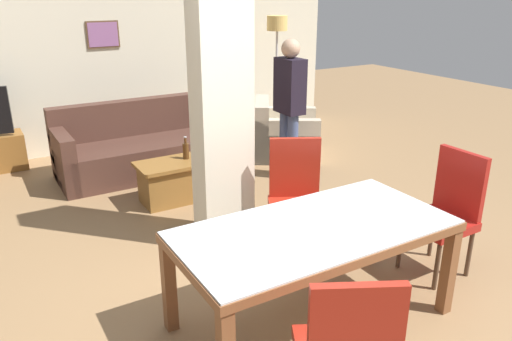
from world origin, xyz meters
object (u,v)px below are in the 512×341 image
dining_chair_far_right (296,194)px  armchair (283,136)px  dining_table (314,245)px  coffee_table (173,181)px  bottle (186,150)px  dining_chair_head_right (447,209)px  sofa (146,148)px  standing_person (290,100)px  floor_lamp (277,35)px

dining_chair_far_right → armchair: dining_chair_far_right is taller
dining_table → dining_chair_far_right: dining_chair_far_right is taller
coffee_table → dining_table: bearing=-89.0°
dining_table → bottle: (0.13, 2.48, -0.05)m
dining_table → dining_chair_head_right: size_ratio=1.85×
dining_chair_head_right → bottle: (-1.19, 2.48, -0.00)m
sofa → dining_table: bearing=89.7°
dining_table → dining_chair_head_right: (1.32, 0.00, -0.05)m
dining_chair_far_right → standing_person: 1.91m
dining_table → dining_chair_far_right: 0.98m
sofa → dining_chair_far_right: bearing=99.4°
standing_person → dining_chair_far_right: bearing=147.7°
sofa → coffee_table: 1.08m
dining_table → dining_chair_head_right: 1.32m
dining_chair_far_right → sofa: (-0.44, 2.65, -0.25)m
dining_chair_head_right → dining_chair_far_right: same height
dining_chair_head_right → bottle: bearing=25.6°
dining_table → coffee_table: 2.47m
sofa → armchair: 1.87m
sofa → armchair: (1.83, -0.38, -0.02)m
dining_chair_head_right → floor_lamp: 4.53m
armchair → coffee_table: armchair is taller
dining_chair_head_right → coffee_table: size_ratio=1.33×
coffee_table → sofa: bearing=86.5°
bottle → coffee_table: bearing=-169.3°
dining_chair_head_right → floor_lamp: size_ratio=0.56×
dining_chair_far_right → bottle: 1.65m
dining_chair_far_right → floor_lamp: floor_lamp is taller
coffee_table → floor_lamp: bearing=36.1°
dining_chair_head_right → dining_chair_far_right: size_ratio=1.00×
dining_chair_head_right → armchair: (0.53, 3.14, -0.27)m
dining_chair_head_right → armchair: size_ratio=0.87×
sofa → armchair: sofa is taller
standing_person → bottle: bearing=88.5°
sofa → standing_person: (1.44, -1.08, 0.66)m
armchair → bottle: size_ratio=4.65×
sofa → standing_person: size_ratio=1.30×
dining_chair_far_right → coffee_table: 1.69m
dining_table → bottle: size_ratio=7.45×
floor_lamp → dining_chair_far_right: bearing=-120.4°
armchair → dining_chair_head_right: bearing=22.0°
bottle → dining_chair_head_right: bearing=-64.4°
dining_chair_far_right → standing_person: standing_person is taller
dining_table → coffee_table: size_ratio=2.45×
bottle → floor_lamp: bearing=37.7°
dining_chair_head_right → armchair: 3.20m
sofa → coffee_table: (-0.07, -1.07, -0.07)m
dining_chair_head_right → standing_person: standing_person is taller
bottle → floor_lamp: floor_lamp is taller
dining_table → coffee_table: (-0.04, 2.44, -0.36)m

